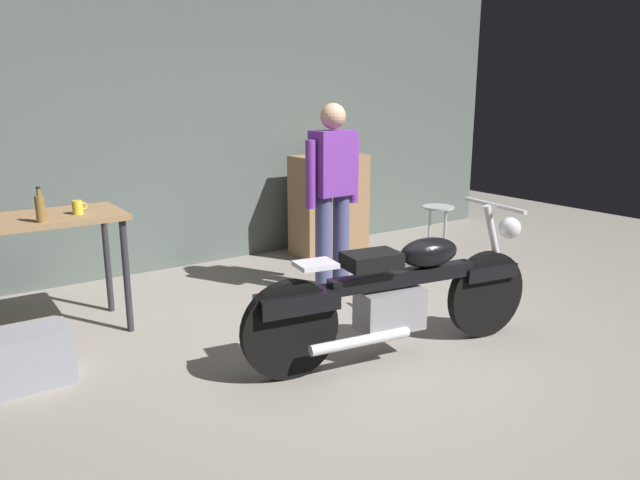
{
  "coord_description": "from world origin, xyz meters",
  "views": [
    {
      "loc": [
        -2.47,
        -2.95,
        1.74
      ],
      "look_at": [
        0.02,
        0.7,
        0.65
      ],
      "focal_mm": 33.23,
      "sensor_mm": 36.0,
      "label": 1
    }
  ],
  "objects": [
    {
      "name": "ground_plane",
      "position": [
        0.0,
        0.0,
        0.0
      ],
      "size": [
        12.0,
        12.0,
        0.0
      ],
      "primitive_type": "plane",
      "color": "gray"
    },
    {
      "name": "back_wall",
      "position": [
        0.0,
        2.8,
        1.55
      ],
      "size": [
        8.0,
        0.12,
        3.1
      ],
      "primitive_type": "cube",
      "color": "#56605B",
      "rests_on": "ground_plane"
    },
    {
      "name": "workbench",
      "position": [
        -1.88,
        1.57,
        0.79
      ],
      "size": [
        1.3,
        0.64,
        0.9
      ],
      "color": "#99724C",
      "rests_on": "ground_plane"
    },
    {
      "name": "motorcycle",
      "position": [
        0.09,
        -0.14,
        0.45
      ],
      "size": [
        2.18,
        0.66,
        1.0
      ],
      "rotation": [
        0.0,
        0.0,
        -0.15
      ],
      "color": "black",
      "rests_on": "ground_plane"
    },
    {
      "name": "person_standing",
      "position": [
        0.52,
        1.23,
        0.93
      ],
      "size": [
        0.57,
        0.24,
        1.67
      ],
      "rotation": [
        0.0,
        0.0,
        3.2
      ],
      "color": "#4A4D79",
      "rests_on": "ground_plane"
    },
    {
      "name": "shop_stool",
      "position": [
        1.84,
        1.24,
        0.5
      ],
      "size": [
        0.32,
        0.32,
        0.64
      ],
      "color": "#B2B2B7",
      "rests_on": "ground_plane"
    },
    {
      "name": "wooden_dresser",
      "position": [
        1.23,
        2.3,
        0.55
      ],
      "size": [
        0.8,
        0.47,
        1.1
      ],
      "color": "#99724C",
      "rests_on": "ground_plane"
    },
    {
      "name": "storage_bin",
      "position": [
        -2.03,
        0.82,
        0.17
      ],
      "size": [
        0.44,
        0.32,
        0.34
      ],
      "primitive_type": "cube",
      "color": "gray",
      "rests_on": "ground_plane"
    },
    {
      "name": "mug_yellow_tall",
      "position": [
        -1.55,
        1.49,
        0.95
      ],
      "size": [
        0.11,
        0.07,
        0.1
      ],
      "color": "yellow",
      "rests_on": "workbench"
    },
    {
      "name": "bottle",
      "position": [
        -1.82,
        1.34,
        1.0
      ],
      "size": [
        0.06,
        0.06,
        0.24
      ],
      "color": "olive",
      "rests_on": "workbench"
    }
  ]
}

